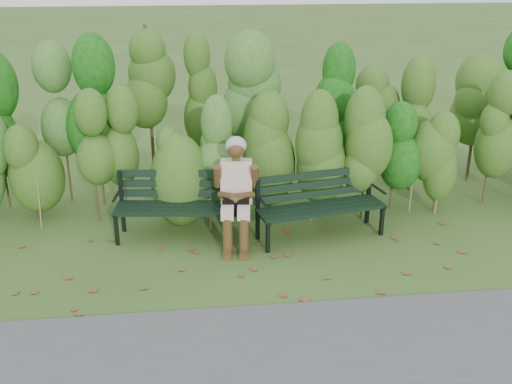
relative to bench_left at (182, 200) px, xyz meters
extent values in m
plane|color=#3F551E|center=(0.87, -0.85, -0.49)|extent=(80.00, 80.00, 0.00)
cylinder|color=#47381E|center=(-1.88, 0.45, -0.09)|extent=(0.03, 0.03, 0.80)
ellipsoid|color=#3B5F21|center=(-1.88, 0.45, 0.55)|extent=(0.64, 0.64, 1.44)
cylinder|color=#47381E|center=(-1.27, 0.45, -0.09)|extent=(0.03, 0.03, 0.80)
ellipsoid|color=#3B5F21|center=(-1.27, 0.45, 0.55)|extent=(0.64, 0.64, 1.44)
cylinder|color=#47381E|center=(-0.65, 0.45, -0.09)|extent=(0.03, 0.03, 0.80)
ellipsoid|color=#3B5F21|center=(-0.65, 0.45, 0.55)|extent=(0.64, 0.64, 1.44)
cylinder|color=#47381E|center=(-0.04, 0.45, -0.09)|extent=(0.03, 0.03, 0.80)
ellipsoid|color=#3B5F21|center=(-0.04, 0.45, 0.55)|extent=(0.64, 0.64, 1.44)
cylinder|color=#47381E|center=(0.57, 0.45, -0.09)|extent=(0.03, 0.03, 0.80)
ellipsoid|color=#3B5F21|center=(0.57, 0.45, 0.55)|extent=(0.64, 0.64, 1.44)
cylinder|color=#47381E|center=(1.18, 0.45, -0.09)|extent=(0.03, 0.03, 0.80)
ellipsoid|color=#3B5F21|center=(1.18, 0.45, 0.55)|extent=(0.64, 0.64, 1.44)
cylinder|color=#47381E|center=(1.79, 0.45, -0.09)|extent=(0.03, 0.03, 0.80)
ellipsoid|color=#3B5F21|center=(1.79, 0.45, 0.55)|extent=(0.64, 0.64, 1.44)
cylinder|color=#47381E|center=(2.40, 0.45, -0.09)|extent=(0.03, 0.03, 0.80)
ellipsoid|color=#3B5F21|center=(2.40, 0.45, 0.55)|extent=(0.64, 0.64, 1.44)
cylinder|color=#47381E|center=(3.02, 0.45, -0.09)|extent=(0.03, 0.03, 0.80)
ellipsoid|color=#3B5F21|center=(3.02, 0.45, 0.55)|extent=(0.64, 0.64, 1.44)
cylinder|color=#47381E|center=(3.63, 0.45, -0.09)|extent=(0.03, 0.03, 0.80)
ellipsoid|color=#3B5F21|center=(3.63, 0.45, 0.55)|extent=(0.64, 0.64, 1.44)
cylinder|color=#47381E|center=(4.24, 0.45, -0.09)|extent=(0.03, 0.03, 0.80)
ellipsoid|color=#3B5F21|center=(4.24, 0.45, 0.55)|extent=(0.64, 0.64, 1.44)
cylinder|color=#47381E|center=(-2.58, 1.45, 0.06)|extent=(0.04, 0.04, 1.10)
cylinder|color=#47381E|center=(-1.81, 1.45, 0.06)|extent=(0.04, 0.04, 1.10)
ellipsoid|color=#0F4B0B|center=(-1.81, 1.45, 0.94)|extent=(0.70, 0.70, 1.98)
cylinder|color=#47381E|center=(-1.05, 1.45, 0.06)|extent=(0.04, 0.04, 1.10)
ellipsoid|color=#0F4B0B|center=(-1.05, 1.45, 0.94)|extent=(0.70, 0.70, 1.98)
cylinder|color=#47381E|center=(-0.28, 1.45, 0.06)|extent=(0.04, 0.04, 1.10)
ellipsoid|color=#0F4B0B|center=(-0.28, 1.45, 0.94)|extent=(0.70, 0.70, 1.98)
cylinder|color=#47381E|center=(0.49, 1.45, 0.06)|extent=(0.04, 0.04, 1.10)
ellipsoid|color=#0F4B0B|center=(0.49, 1.45, 0.94)|extent=(0.70, 0.70, 1.98)
cylinder|color=#47381E|center=(1.26, 1.45, 0.06)|extent=(0.04, 0.04, 1.10)
ellipsoid|color=#0F4B0B|center=(1.26, 1.45, 0.94)|extent=(0.70, 0.70, 1.98)
cylinder|color=#47381E|center=(2.03, 1.45, 0.06)|extent=(0.04, 0.04, 1.10)
ellipsoid|color=#0F4B0B|center=(2.03, 1.45, 0.94)|extent=(0.70, 0.70, 1.98)
cylinder|color=#47381E|center=(2.79, 1.45, 0.06)|extent=(0.04, 0.04, 1.10)
ellipsoid|color=#0F4B0B|center=(2.79, 1.45, 0.94)|extent=(0.70, 0.70, 1.98)
cylinder|color=#47381E|center=(3.56, 1.45, 0.06)|extent=(0.04, 0.04, 1.10)
ellipsoid|color=#0F4B0B|center=(3.56, 1.45, 0.94)|extent=(0.70, 0.70, 1.98)
cylinder|color=#47381E|center=(4.33, 1.45, 0.06)|extent=(0.04, 0.04, 1.10)
ellipsoid|color=#0F4B0B|center=(4.33, 1.45, 0.94)|extent=(0.70, 0.70, 1.98)
cylinder|color=#47381E|center=(5.10, 1.45, 0.06)|extent=(0.04, 0.04, 1.10)
cube|color=brown|center=(0.37, -0.11, -0.49)|extent=(0.10, 0.08, 0.01)
cube|color=brown|center=(1.73, -0.90, -0.49)|extent=(0.11, 0.10, 0.01)
cube|color=brown|center=(-0.99, -1.90, -0.49)|extent=(0.11, 0.11, 0.01)
cube|color=brown|center=(-0.34, -0.77, -0.49)|extent=(0.10, 0.11, 0.01)
cube|color=brown|center=(3.75, -1.21, -0.49)|extent=(0.07, 0.09, 0.01)
cube|color=brown|center=(1.11, -1.44, -0.49)|extent=(0.11, 0.11, 0.01)
cube|color=brown|center=(3.04, -0.10, -0.49)|extent=(0.10, 0.09, 0.01)
cube|color=brown|center=(-1.82, -1.31, -0.49)|extent=(0.08, 0.10, 0.01)
cube|color=brown|center=(-1.80, -1.04, -0.49)|extent=(0.10, 0.09, 0.01)
cube|color=brown|center=(2.22, 0.00, -0.49)|extent=(0.11, 0.11, 0.01)
cube|color=brown|center=(3.03, -0.85, -0.49)|extent=(0.11, 0.11, 0.01)
cube|color=brown|center=(-1.07, -1.89, -0.49)|extent=(0.11, 0.11, 0.01)
cube|color=brown|center=(-0.21, -1.03, -0.49)|extent=(0.11, 0.10, 0.01)
cube|color=brown|center=(0.52, -1.28, -0.49)|extent=(0.10, 0.11, 0.01)
cube|color=brown|center=(3.06, -1.70, -0.49)|extent=(0.09, 0.11, 0.01)
cube|color=brown|center=(-1.00, -1.80, -0.49)|extent=(0.10, 0.08, 0.01)
cube|color=brown|center=(3.43, -0.27, -0.49)|extent=(0.09, 0.11, 0.01)
cube|color=brown|center=(3.60, -0.62, -0.49)|extent=(0.10, 0.09, 0.01)
cube|color=brown|center=(2.66, 0.02, -0.49)|extent=(0.10, 0.09, 0.01)
cube|color=brown|center=(-1.18, -1.50, -0.49)|extent=(0.11, 0.11, 0.01)
cube|color=brown|center=(-1.55, -1.55, -0.49)|extent=(0.10, 0.09, 0.01)
cube|color=brown|center=(1.76, -0.13, -0.49)|extent=(0.10, 0.11, 0.01)
cube|color=brown|center=(-0.61, -0.31, -0.49)|extent=(0.11, 0.10, 0.01)
cube|color=brown|center=(1.82, -1.34, -0.49)|extent=(0.11, 0.10, 0.01)
cube|color=brown|center=(3.43, -0.14, -0.49)|extent=(0.09, 0.11, 0.01)
cube|color=brown|center=(-1.22, -1.38, -0.49)|extent=(0.11, 0.11, 0.01)
cube|color=brown|center=(2.08, -1.71, -0.49)|extent=(0.11, 0.11, 0.01)
cube|color=brown|center=(0.82, -1.06, -0.49)|extent=(0.10, 0.11, 0.01)
cube|color=brown|center=(0.28, -2.01, -0.49)|extent=(0.11, 0.11, 0.01)
cube|color=brown|center=(-0.38, -0.58, -0.49)|extent=(0.10, 0.09, 0.01)
cube|color=brown|center=(2.87, -1.63, -0.49)|extent=(0.09, 0.11, 0.01)
cube|color=brown|center=(3.05, -1.08, -0.49)|extent=(0.10, 0.09, 0.01)
cube|color=brown|center=(3.06, -1.47, -0.49)|extent=(0.11, 0.11, 0.01)
cube|color=brown|center=(2.10, -0.58, -0.49)|extent=(0.09, 0.07, 0.01)
cube|color=brown|center=(3.32, -1.02, -0.49)|extent=(0.11, 0.11, 0.01)
cube|color=brown|center=(-1.40, -0.47, -0.49)|extent=(0.11, 0.10, 0.01)
cube|color=brown|center=(-0.26, -1.23, -0.49)|extent=(0.11, 0.11, 0.01)
cube|color=black|center=(-0.03, -0.27, -0.07)|extent=(1.66, 0.30, 0.04)
cube|color=black|center=(-0.02, -0.16, -0.07)|extent=(1.66, 0.30, 0.04)
cube|color=black|center=(-0.01, -0.04, -0.07)|extent=(1.66, 0.30, 0.04)
cube|color=black|center=(0.01, 0.07, -0.07)|extent=(1.66, 0.30, 0.04)
cube|color=black|center=(0.02, 0.16, 0.03)|extent=(1.65, 0.25, 0.10)
cube|color=black|center=(0.02, 0.17, 0.16)|extent=(1.65, 0.25, 0.10)
cube|color=black|center=(0.02, 0.18, 0.29)|extent=(1.65, 0.25, 0.10)
cube|color=black|center=(-0.82, -0.19, -0.28)|extent=(0.05, 0.05, 0.42)
cube|color=black|center=(-0.77, 0.20, -0.07)|extent=(0.05, 0.05, 0.83)
cube|color=black|center=(-0.80, -0.01, -0.09)|extent=(0.10, 0.46, 0.04)
cylinder|color=black|center=(-0.81, -0.05, 0.11)|extent=(0.07, 0.35, 0.03)
cube|color=black|center=(0.75, -0.38, -0.28)|extent=(0.05, 0.05, 0.42)
cube|color=black|center=(0.80, 0.02, -0.07)|extent=(0.05, 0.05, 0.83)
cube|color=black|center=(0.78, -0.20, -0.09)|extent=(0.10, 0.46, 0.04)
cylinder|color=black|center=(0.77, -0.24, 0.11)|extent=(0.07, 0.35, 0.03)
cube|color=black|center=(1.76, -0.44, -0.08)|extent=(1.60, 0.42, 0.04)
cube|color=black|center=(1.74, -0.33, -0.08)|extent=(1.60, 0.42, 0.04)
cube|color=black|center=(1.71, -0.22, -0.08)|extent=(1.60, 0.42, 0.04)
cube|color=black|center=(1.69, -0.11, -0.08)|extent=(1.60, 0.42, 0.04)
cube|color=black|center=(1.68, -0.03, 0.01)|extent=(1.59, 0.37, 0.09)
cube|color=black|center=(1.67, -0.02, 0.14)|extent=(1.59, 0.37, 0.09)
cube|color=black|center=(1.67, -0.01, 0.27)|extent=(1.59, 0.37, 0.09)
cube|color=black|center=(1.01, -0.61, -0.29)|extent=(0.05, 0.05, 0.40)
cube|color=black|center=(0.93, -0.23, -0.08)|extent=(0.05, 0.05, 0.81)
cube|color=black|center=(0.97, -0.43, -0.10)|extent=(0.13, 0.45, 0.04)
cylinder|color=black|center=(0.98, -0.48, 0.09)|extent=(0.10, 0.34, 0.03)
cube|color=black|center=(2.52, -0.30, -0.29)|extent=(0.05, 0.05, 0.40)
cube|color=black|center=(2.44, 0.08, -0.08)|extent=(0.05, 0.05, 0.81)
cube|color=black|center=(2.48, -0.12, -0.10)|extent=(0.13, 0.45, 0.04)
cylinder|color=black|center=(2.49, -0.17, 0.09)|extent=(0.10, 0.34, 0.03)
cube|color=beige|center=(0.55, -0.39, 0.02)|extent=(0.20, 0.46, 0.14)
cube|color=beige|center=(0.74, -0.42, 0.02)|extent=(0.20, 0.46, 0.14)
cylinder|color=#4E361B|center=(0.52, -0.58, -0.26)|extent=(0.13, 0.13, 0.46)
cylinder|color=#4E361B|center=(0.72, -0.60, -0.26)|extent=(0.13, 0.13, 0.46)
cube|color=#4E361B|center=(0.51, -0.66, -0.46)|extent=(0.12, 0.22, 0.06)
cube|color=#4E361B|center=(0.71, -0.68, -0.46)|extent=(0.12, 0.22, 0.06)
cube|color=beige|center=(0.68, -0.12, 0.27)|extent=(0.42, 0.31, 0.56)
cylinder|color=#4E361B|center=(0.67, -0.14, 0.56)|extent=(0.10, 0.10, 0.11)
sphere|color=#4E361B|center=(0.67, -0.15, 0.70)|extent=(0.23, 0.23, 0.23)
ellipsoid|color=gray|center=(0.68, -0.12, 0.72)|extent=(0.26, 0.25, 0.23)
cylinder|color=#4E361B|center=(0.44, -0.18, 0.36)|extent=(0.12, 0.23, 0.33)
cylinder|color=#4E361B|center=(0.89, -0.23, 0.36)|extent=(0.12, 0.23, 0.33)
cylinder|color=#4E361B|center=(0.54, -0.33, 0.16)|extent=(0.22, 0.29, 0.14)
cylinder|color=#4E361B|center=(0.76, -0.36, 0.16)|extent=(0.27, 0.27, 0.14)
sphere|color=#4E361B|center=(0.64, -0.41, 0.14)|extent=(0.12, 0.12, 0.12)
cube|color=black|center=(0.64, -0.40, 0.07)|extent=(0.33, 0.17, 0.17)
camera|label=1|loc=(0.10, -7.03, 2.85)|focal=42.00mm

